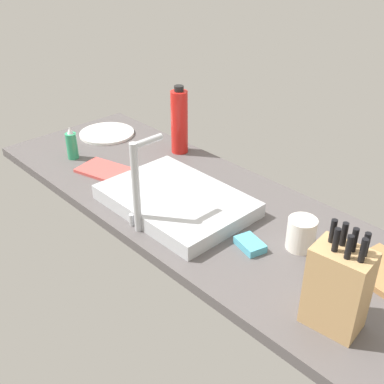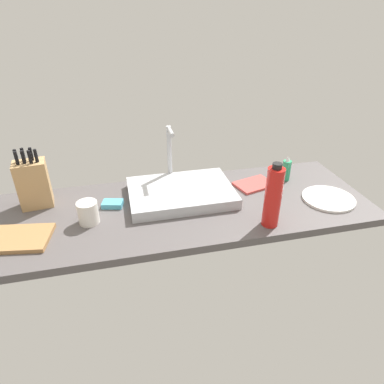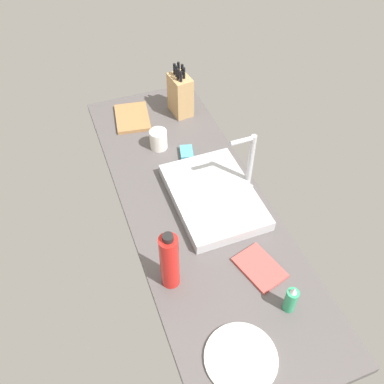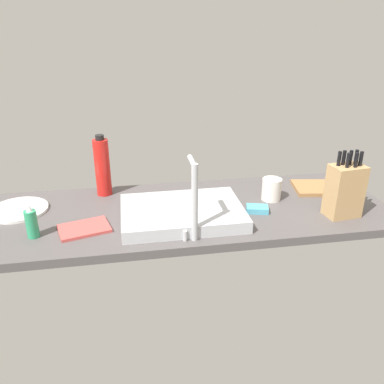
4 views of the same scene
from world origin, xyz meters
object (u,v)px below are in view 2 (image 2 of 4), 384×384
object	(u,v)px
cutting_board	(19,238)
dish_towel	(254,184)
knife_block	(33,184)
dish_sponge	(113,204)
dinner_plate	(328,199)
coffee_mug	(88,213)
faucet	(170,152)
sink_basin	(181,193)
water_bottle	(273,197)
soap_bottle	(286,170)

from	to	relation	value
cutting_board	dish_towel	xyz separation A→B (cm)	(107.03, 21.27, -0.30)
knife_block	dish_sponge	xyz separation A→B (cm)	(33.08, -8.75, -10.02)
dinner_plate	coffee_mug	size ratio (longest dim) A/B	2.47
faucet	knife_block	size ratio (longest dim) A/B	1.08
sink_basin	faucet	bearing A→B (deg)	96.52
faucet	water_bottle	bearing A→B (deg)	-54.27
knife_block	water_bottle	bearing A→B (deg)	-28.35
dish_towel	water_bottle	bearing A→B (deg)	-101.46
faucet	soap_bottle	world-z (taller)	faucet
cutting_board	dish_sponge	distance (cm)	40.47
soap_bottle	coffee_mug	size ratio (longest dim) A/B	1.38
sink_basin	coffee_mug	xyz separation A→B (cm)	(-41.89, -11.68, 2.37)
sink_basin	dish_sponge	size ratio (longest dim) A/B	5.40
sink_basin	coffee_mug	size ratio (longest dim) A/B	4.97
dish_towel	faucet	bearing A→B (deg)	161.71
cutting_board	dish_towel	distance (cm)	109.12
knife_block	dish_towel	xyz separation A→B (cm)	(103.54, -4.82, -10.62)
cutting_board	dish_sponge	size ratio (longest dim) A/B	2.66
sink_basin	dish_sponge	xyz separation A→B (cm)	(-31.96, -0.78, -1.31)
sink_basin	soap_bottle	bearing A→B (deg)	5.37
water_bottle	coffee_mug	xyz separation A→B (cm)	(-73.62, 18.57, -8.37)
sink_basin	soap_bottle	size ratio (longest dim) A/B	3.61
sink_basin	water_bottle	xyz separation A→B (cm)	(31.73, -30.24, 10.75)
knife_block	dinner_plate	size ratio (longest dim) A/B	1.13
dish_sponge	dinner_plate	bearing A→B (deg)	-9.92
dinner_plate	faucet	bearing A→B (deg)	153.36
faucet	cutting_board	distance (cm)	76.76
water_bottle	dinner_plate	distance (cm)	39.50
knife_block	cutting_board	distance (cm)	28.28
knife_block	water_bottle	distance (cm)	104.07
knife_block	faucet	bearing A→B (deg)	0.88
dinner_plate	dish_sponge	size ratio (longest dim) A/B	2.69
cutting_board	coffee_mug	size ratio (longest dim) A/B	2.45
knife_block	coffee_mug	size ratio (longest dim) A/B	2.81
soap_bottle	dish_sponge	size ratio (longest dim) A/B	1.50
knife_block	dish_towel	world-z (taller)	knife_block
water_bottle	dinner_plate	bearing A→B (deg)	18.90
faucet	cutting_board	size ratio (longest dim) A/B	1.24
faucet	sink_basin	bearing A→B (deg)	-83.48
knife_block	coffee_mug	xyz separation A→B (cm)	(23.16, -19.65, -6.33)
knife_block	soap_bottle	distance (cm)	121.81
sink_basin	dish_towel	world-z (taller)	sink_basin
knife_block	dish_sponge	world-z (taller)	knife_block
dinner_plate	soap_bottle	bearing A→B (deg)	114.15
water_bottle	coffee_mug	distance (cm)	76.38
cutting_board	water_bottle	xyz separation A→B (cm)	(100.27, -12.12, 12.36)
knife_block	soap_bottle	bearing A→B (deg)	-8.05
sink_basin	dinner_plate	size ratio (longest dim) A/B	2.01
water_bottle	dish_towel	bearing A→B (deg)	78.54
sink_basin	knife_block	size ratio (longest dim) A/B	1.77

